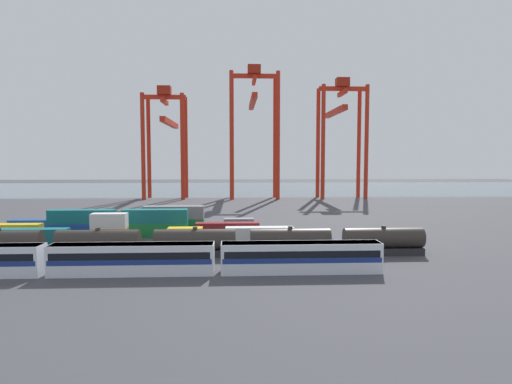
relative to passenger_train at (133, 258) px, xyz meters
The scene contains 23 objects.
ground_plane 59.09m from the passenger_train, 81.91° to the left, with size 420.00×420.00×0.00m, color #424247.
harbour_water 165.51m from the passenger_train, 87.12° to the left, with size 400.00×110.00×0.01m, color slate.
passenger_train is the anchor object (origin of this frame).
freight_tank_row 12.03m from the passenger_train, 54.70° to the left, with size 69.42×3.02×4.48m.
shipping_container_0 30.74m from the passenger_train, 136.23° to the left, with size 12.10×2.44×2.60m, color #146066.
shipping_container_1 23.11m from the passenger_train, 113.04° to the left, with size 6.04×2.44×2.60m, color orange.
shipping_container_2 23.17m from the passenger_train, 113.04° to the left, with size 6.04×2.44×2.60m, color silver.
shipping_container_3 21.67m from the passenger_train, 79.06° to the left, with size 6.04×2.44×2.60m, color gold.
shipping_container_4 27.39m from the passenger_train, 50.92° to the left, with size 12.10×2.44×2.60m, color silver.
shipping_container_5 39.89m from the passenger_train, 137.37° to the left, with size 12.10×2.44×2.60m, color gold.
shipping_container_6 31.28m from the passenger_train, 120.24° to the left, with size 12.10×2.44×2.60m, color #1C4299.
shipping_container_7 31.31m from the passenger_train, 120.24° to the left, with size 12.10×2.44×2.60m, color #146066.
shipping_container_8 27.11m from the passenger_train, 94.54° to the left, with size 12.10×2.44×2.60m, color #197538.
shipping_container_9 27.15m from the passenger_train, 94.54° to the left, with size 12.10×2.44×2.60m, color #146066.
shipping_container_10 29.35m from the passenger_train, 67.01° to the left, with size 12.10×2.44×2.60m, color maroon.
shipping_container_11 41.75m from the passenger_train, 128.27° to the left, with size 12.10×2.44×2.60m, color #1C4299.
shipping_container_12 35.15m from the passenger_train, 111.17° to the left, with size 12.10×2.44×2.60m, color #AD211C.
shipping_container_13 32.78m from the passenger_train, 89.16° to the left, with size 12.10×2.44×2.60m, color #197538.
shipping_container_14 32.82m from the passenger_train, 89.16° to the left, with size 12.10×2.44×2.60m, color slate.
shipping_container_15 35.50m from the passenger_train, 67.39° to the left, with size 6.04×2.44×2.60m, color slate.
gantry_crane_west 114.88m from the passenger_train, 96.83° to the left, with size 15.78×36.67×41.76m.
gantry_crane_central 117.11m from the passenger_train, 79.88° to the left, with size 18.46×40.01×49.74m.
gantry_crane_east 125.86m from the passenger_train, 64.38° to the left, with size 17.81×33.68×45.30m.
Camera 1 is at (4.83, -72.81, 14.47)m, focal length 30.22 mm.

